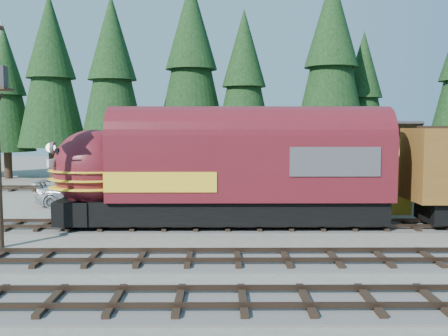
{
  "coord_description": "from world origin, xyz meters",
  "views": [
    {
      "loc": [
        -4.81,
        -20.21,
        5.09
      ],
      "look_at": [
        -4.67,
        4.0,
        2.97
      ],
      "focal_mm": 40.0,
      "sensor_mm": 36.0,
      "label": 1
    }
  ],
  "objects_px": {
    "locomotive": "(214,175)",
    "pickup_truck_b": "(83,193)",
    "depot": "(299,159)",
    "caboose": "(170,159)",
    "pickup_truck_a": "(131,193)"
  },
  "relations": [
    {
      "from": "locomotive",
      "to": "caboose",
      "type": "relative_size",
      "value": 1.76
    },
    {
      "from": "locomotive",
      "to": "caboose",
      "type": "distance_m",
      "value": 14.44
    },
    {
      "from": "locomotive",
      "to": "pickup_truck_b",
      "type": "distance_m",
      "value": 10.65
    },
    {
      "from": "pickup_truck_b",
      "to": "caboose",
      "type": "bearing_deg",
      "value": -27.94
    },
    {
      "from": "depot",
      "to": "locomotive",
      "type": "xyz_separation_m",
      "value": [
        -5.18,
        -6.5,
        -0.33
      ]
    },
    {
      "from": "locomotive",
      "to": "pickup_truck_a",
      "type": "relative_size",
      "value": 2.55
    },
    {
      "from": "caboose",
      "to": "pickup_truck_b",
      "type": "bearing_deg",
      "value": -122.16
    },
    {
      "from": "locomotive",
      "to": "pickup_truck_b",
      "type": "relative_size",
      "value": 2.93
    },
    {
      "from": "pickup_truck_b",
      "to": "pickup_truck_a",
      "type": "bearing_deg",
      "value": -95.06
    },
    {
      "from": "caboose",
      "to": "pickup_truck_a",
      "type": "bearing_deg",
      "value": -101.35
    },
    {
      "from": "caboose",
      "to": "pickup_truck_a",
      "type": "xyz_separation_m",
      "value": [
        -1.6,
        -7.97,
        -1.55
      ]
    },
    {
      "from": "locomotive",
      "to": "depot",
      "type": "bearing_deg",
      "value": 51.46
    },
    {
      "from": "depot",
      "to": "pickup_truck_a",
      "type": "relative_size",
      "value": 1.96
    },
    {
      "from": "depot",
      "to": "caboose",
      "type": "distance_m",
      "value": 11.5
    },
    {
      "from": "depot",
      "to": "pickup_truck_a",
      "type": "distance_m",
      "value": 10.51
    }
  ]
}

